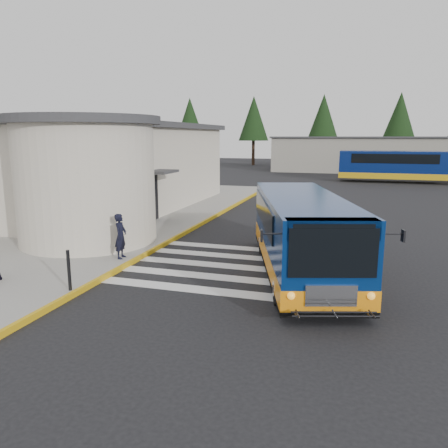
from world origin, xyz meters
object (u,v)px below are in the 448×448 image
(transit_bus, at_px, (301,237))
(far_bus_a, at_px, (393,165))
(pedestrian_a, at_px, (121,236))
(bollard, at_px, (69,270))

(transit_bus, bearing_deg, far_bus_a, 64.61)
(pedestrian_a, bearing_deg, far_bus_a, -26.29)
(transit_bus, relative_size, pedestrian_a, 5.80)
(far_bus_a, bearing_deg, bollard, 163.60)
(bollard, bearing_deg, pedestrian_a, 95.33)
(transit_bus, bearing_deg, bollard, -163.04)
(pedestrian_a, relative_size, bollard, 1.37)
(pedestrian_a, distance_m, bollard, 3.23)
(bollard, height_order, far_bus_a, far_bus_a)
(bollard, xyz_separation_m, far_bus_a, (10.32, 34.15, 0.91))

